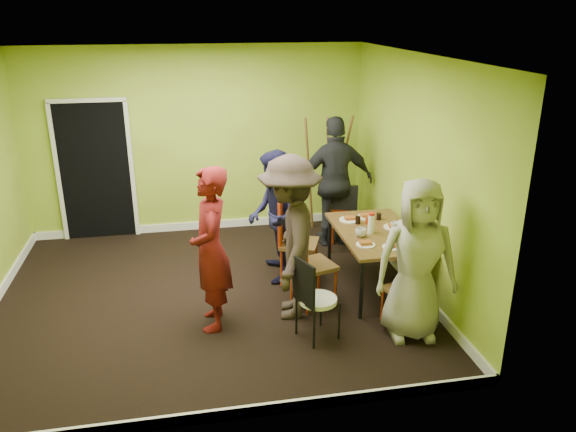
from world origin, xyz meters
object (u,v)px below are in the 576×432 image
chair_left_far (292,235)px  orange_bottle (367,221)px  chair_front_end (408,286)px  person_back_end (335,182)px  chair_left_near (307,259)px  chair_back_end (344,204)px  thermos (371,224)px  person_left_near (290,238)px  chair_bentwood (313,295)px  person_standing (211,249)px  person_left_far (274,217)px  easel (326,177)px  person_front_end (417,260)px  dining_table (376,235)px  blue_bottle (408,231)px

chair_left_far → orange_bottle: 0.94m
chair_front_end → person_back_end: (-0.16, 2.40, 0.45)m
orange_bottle → chair_left_near: bearing=-148.2°
chair_back_end → chair_front_end: 2.29m
chair_left_near → chair_back_end: 1.88m
chair_back_end → thermos: (-0.08, -1.40, 0.23)m
person_left_near → chair_bentwood: bearing=24.7°
orange_bottle → person_left_near: bearing=-148.5°
orange_bottle → person_back_end: bearing=93.6°
chair_left_far → person_left_near: 0.88m
person_back_end → person_standing: bearing=43.8°
person_left_far → chair_left_near: bearing=22.1°
easel → person_back_end: person_back_end is taller
orange_bottle → person_front_end: 1.36m
person_front_end → person_left_near: bearing=157.5°
chair_back_end → person_back_end: (-0.11, 0.11, 0.30)m
chair_back_end → chair_front_end: chair_back_end is taller
easel → person_standing: (-1.84, -2.34, -0.01)m
chair_bentwood → person_left_far: size_ratio=0.55×
dining_table → blue_bottle: (0.27, -0.32, 0.16)m
person_left_near → person_back_end: bearing=163.0°
chair_bentwood → easel: (0.85, 2.82, 0.40)m
person_back_end → chair_bentwood: bearing=67.6°
chair_front_end → person_back_end: bearing=74.4°
dining_table → chair_back_end: chair_back_end is taller
orange_bottle → thermos: bearing=-99.0°
chair_left_far → chair_front_end: size_ratio=1.25×
blue_bottle → person_back_end: person_back_end is taller
dining_table → thermos: size_ratio=6.58×
chair_front_end → person_front_end: (-0.01, -0.16, 0.37)m
blue_bottle → chair_left_far: bearing=150.0°
easel → blue_bottle: (0.43, -2.16, -0.05)m
person_front_end → thermos: bearing=104.3°
chair_bentwood → thermos: bearing=113.3°
person_back_end → person_front_end: 2.56m
person_standing → person_front_end: 2.13m
chair_left_near → chair_front_end: bearing=38.8°
chair_left_far → thermos: chair_left_far is taller
chair_back_end → person_back_end: bearing=-24.9°
person_back_end → person_front_end: bearing=91.2°
dining_table → chair_bentwood: 1.42m
chair_left_far → chair_left_near: (0.04, -0.68, -0.02)m
orange_bottle → person_back_end: 1.22m
dining_table → chair_front_end: (0.05, -0.94, -0.21)m
orange_bottle → person_standing: bearing=-158.8°
chair_left_near → blue_bottle: bearing=71.2°
chair_back_end → blue_bottle: 1.71m
thermos → blue_bottle: size_ratio=1.08×
orange_bottle → person_left_far: 1.15m
chair_back_end → person_standing: bearing=63.0°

